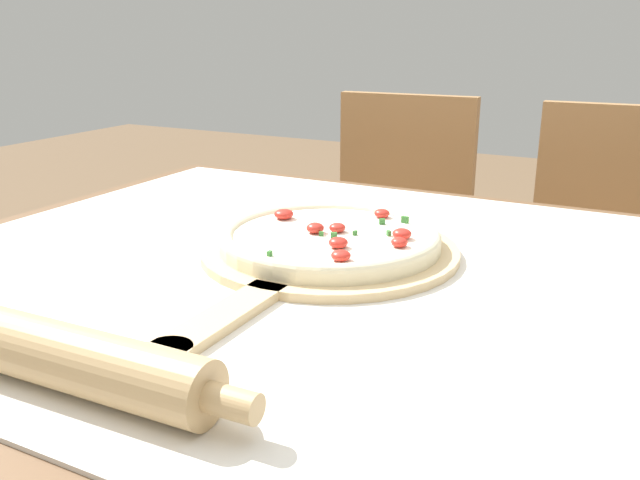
{
  "coord_description": "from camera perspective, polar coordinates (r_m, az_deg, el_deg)",
  "views": [
    {
      "loc": [
        0.4,
        -0.76,
        1.05
      ],
      "look_at": [
        -0.01,
        0.02,
        0.77
      ],
      "focal_mm": 38.0,
      "sensor_mm": 36.0,
      "label": 1
    }
  ],
  "objects": [
    {
      "name": "dining_table",
      "position": [
        0.96,
        -0.28,
        -8.43
      ],
      "size": [
        1.18,
        1.01,
        0.74
      ],
      "color": "brown",
      "rests_on": "ground_plane"
    },
    {
      "name": "chair_right",
      "position": [
        1.75,
        22.94,
        -2.08
      ],
      "size": [
        0.41,
        0.41,
        0.88
      ],
      "rotation": [
        0.0,
        0.0,
        0.04
      ],
      "color": "#A37547",
      "rests_on": "ground_plane"
    },
    {
      "name": "towel_cloth",
      "position": [
        0.91,
        -0.29,
        -2.35
      ],
      "size": [
        1.1,
        0.93,
        0.0
      ],
      "color": "silver",
      "rests_on": "dining_table"
    },
    {
      "name": "rolling_pin",
      "position": [
        0.66,
        -21.59,
        -8.85
      ],
      "size": [
        0.43,
        0.07,
        0.06
      ],
      "rotation": [
        0.0,
        0.0,
        0.02
      ],
      "color": "tan",
      "rests_on": "towel_cloth"
    },
    {
      "name": "pizza_peel",
      "position": [
        0.94,
        0.24,
        -1.26
      ],
      "size": [
        0.36,
        0.56,
        0.01
      ],
      "color": "#D6B784",
      "rests_on": "towel_cloth"
    },
    {
      "name": "chair_left",
      "position": [
        1.86,
        6.19,
        0.37
      ],
      "size": [
        0.42,
        0.42,
        0.88
      ],
      "rotation": [
        0.0,
        0.0,
        0.05
      ],
      "color": "#A37547",
      "rests_on": "ground_plane"
    },
    {
      "name": "pizza",
      "position": [
        0.95,
        0.86,
        0.2
      ],
      "size": [
        0.31,
        0.31,
        0.03
      ],
      "color": "beige",
      "rests_on": "pizza_peel"
    }
  ]
}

